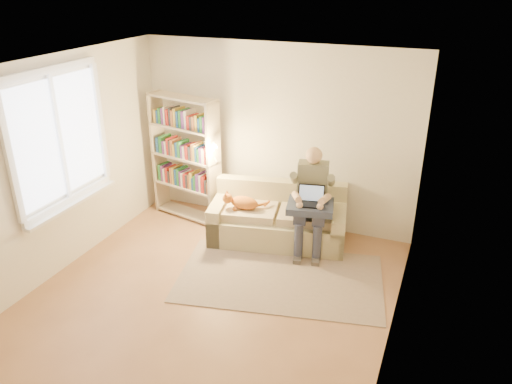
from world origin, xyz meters
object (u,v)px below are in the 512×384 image
at_px(sofa, 278,221).
at_px(bookshelf, 185,153).
at_px(cat, 245,202).
at_px(laptop, 310,199).
at_px(person, 312,195).

xyz_separation_m(sofa, bookshelf, (-1.50, 0.15, 0.75)).
bearing_deg(bookshelf, sofa, 6.17).
bearing_deg(bookshelf, cat, -6.14).
bearing_deg(laptop, person, 87.55).
distance_m(sofa, cat, 0.55).
relative_size(cat, bookshelf, 0.31).
xyz_separation_m(person, cat, (-0.88, -0.16, -0.19)).
bearing_deg(sofa, bookshelf, 162.17).
bearing_deg(bookshelf, person, 6.18).
bearing_deg(sofa, cat, -165.21).
bearing_deg(cat, person, -1.80).
height_order(sofa, bookshelf, bookshelf).
height_order(person, laptop, person).
xyz_separation_m(sofa, laptop, (0.49, -0.18, 0.50)).
distance_m(sofa, person, 0.68).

